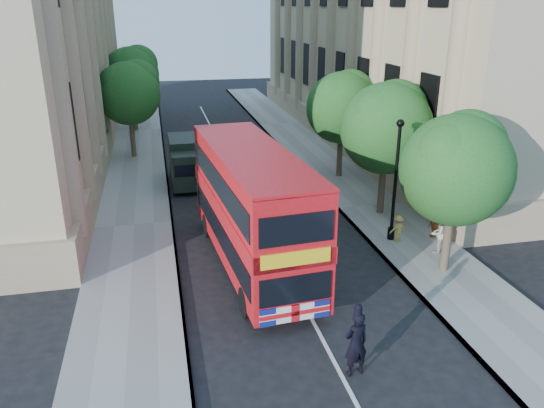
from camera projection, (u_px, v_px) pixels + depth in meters
ground at (321, 336)px, 16.21m from camera, size 120.00×120.00×0.00m
pavement_right at (371, 206)px, 26.49m from camera, size 3.50×80.00×0.12m
pavement_left at (134, 226)px, 24.17m from camera, size 3.50×80.00×0.12m
building_right at (409, 12)px, 37.76m from camera, size 12.00×38.00×18.00m
tree_right_near at (457, 164)px, 18.67m from camera, size 4.00×4.00×6.08m
tree_right_mid at (387, 123)px, 24.08m from camera, size 4.20×4.20×6.37m
tree_right_far at (343, 104)px, 29.61m from camera, size 4.00×4.00×6.15m
tree_left_far at (129, 90)px, 33.57m from camera, size 4.00×4.00×6.30m
tree_left_back at (132, 71)px, 40.79m from camera, size 4.20×4.20×6.65m
lamp_post at (395, 186)px, 21.82m from camera, size 0.32×0.32×5.16m
double_decker_bus at (252, 205)px, 19.75m from camera, size 3.36×9.91×4.50m
box_van at (187, 163)px, 29.44m from camera, size 1.88×4.50×2.56m
police_constable at (356, 344)px, 14.22m from camera, size 0.78×0.59×1.94m
woman_pedestrian at (438, 233)px, 21.18m from camera, size 0.98×0.88×1.65m
child_a at (434, 225)px, 22.66m from camera, size 0.68×0.40×1.09m
child_b at (398, 228)px, 22.25m from camera, size 0.79×0.52×1.14m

